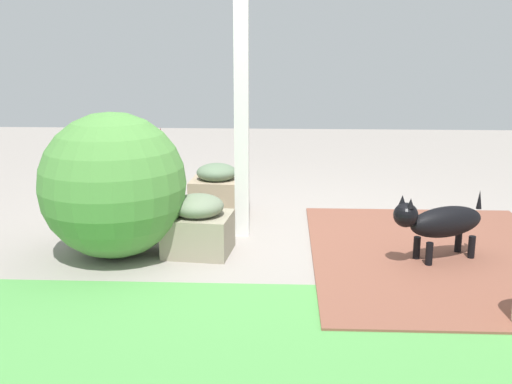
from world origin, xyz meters
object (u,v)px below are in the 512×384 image
(porch_pillar, at_px, (242,107))
(dog, at_px, (440,222))
(terracotta_pot_spiky, at_px, (162,169))
(stone_planter_mid, at_px, (198,226))
(stone_planter_nearest, at_px, (217,190))
(round_shrub, at_px, (113,185))

(porch_pillar, bearing_deg, dog, 158.63)
(terracotta_pot_spiky, bearing_deg, dog, 147.28)
(porch_pillar, bearing_deg, stone_planter_mid, 57.40)
(stone_planter_nearest, bearing_deg, terracotta_pot_spiky, -27.45)
(porch_pillar, bearing_deg, stone_planter_nearest, -65.86)
(porch_pillar, height_order, stone_planter_nearest, porch_pillar)
(stone_planter_mid, height_order, round_shrub, round_shrub)
(stone_planter_mid, bearing_deg, dog, 176.56)
(porch_pillar, distance_m, round_shrub, 1.12)
(porch_pillar, xyz_separation_m, terracotta_pot_spiky, (0.80, -0.86, -0.66))
(round_shrub, distance_m, terracotta_pot_spiky, 1.39)
(stone_planter_nearest, distance_m, dog, 2.01)
(stone_planter_nearest, relative_size, dog, 0.67)
(round_shrub, bearing_deg, porch_pillar, -149.23)
(dog, bearing_deg, round_shrub, -0.79)
(porch_pillar, relative_size, round_shrub, 1.97)
(stone_planter_nearest, bearing_deg, porch_pillar, 114.14)
(stone_planter_nearest, relative_size, stone_planter_mid, 0.93)
(round_shrub, bearing_deg, stone_planter_mid, -173.14)
(stone_planter_nearest, height_order, round_shrub, round_shrub)
(stone_planter_nearest, height_order, stone_planter_mid, stone_planter_nearest)
(porch_pillar, relative_size, terracotta_pot_spiky, 2.78)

